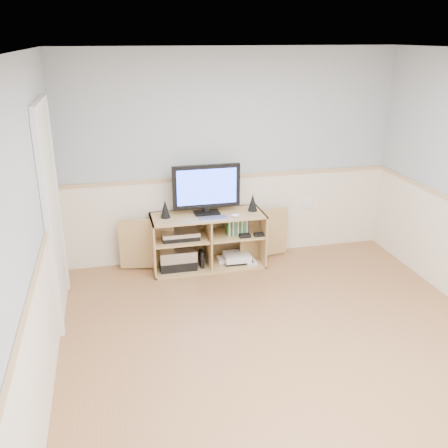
{
  "coord_description": "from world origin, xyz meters",
  "views": [
    {
      "loc": [
        -1.41,
        -3.39,
        2.61
      ],
      "look_at": [
        -0.33,
        1.2,
        0.82
      ],
      "focal_mm": 40.0,
      "sensor_mm": 36.0,
      "label": 1
    }
  ],
  "objects": [
    {
      "name": "keyboard",
      "position": [
        -0.31,
        1.83,
        0.66
      ],
      "size": [
        0.33,
        0.13,
        0.01
      ],
      "primitive_type": "cube",
      "rotation": [
        0.0,
        0.0,
        0.02
      ],
      "color": "silver",
      "rests_on": "media_cabinet"
    },
    {
      "name": "mouse",
      "position": [
        -0.05,
        1.83,
        0.67
      ],
      "size": [
        0.1,
        0.07,
        0.04
      ],
      "primitive_type": "ellipsoid",
      "rotation": [
        0.0,
        0.0,
        -0.02
      ],
      "color": "white",
      "rests_on": "media_cabinet"
    },
    {
      "name": "monitor",
      "position": [
        -0.35,
        2.02,
        0.97
      ],
      "size": [
        0.79,
        0.18,
        0.58
      ],
      "color": "black",
      "rests_on": "media_cabinet"
    },
    {
      "name": "speaker_left",
      "position": [
        -0.83,
        1.99,
        0.75
      ],
      "size": [
        0.11,
        0.11,
        0.21
      ],
      "primitive_type": "cone",
      "color": "black",
      "rests_on": "media_cabinet"
    },
    {
      "name": "room",
      "position": [
        -0.06,
        0.12,
        1.22
      ],
      "size": [
        4.04,
        4.54,
        2.54
      ],
      "color": "#B3814F",
      "rests_on": "ground"
    },
    {
      "name": "wall_outlet",
      "position": [
        1.0,
        2.23,
        0.6
      ],
      "size": [
        0.12,
        0.03,
        0.12
      ],
      "primitive_type": "cube",
      "color": "white",
      "rests_on": "wall_back"
    },
    {
      "name": "av_components",
      "position": [
        -0.7,
        1.97,
        0.22
      ],
      "size": [
        0.51,
        0.32,
        0.47
      ],
      "color": "black",
      "rests_on": "media_cabinet"
    },
    {
      "name": "game_cases",
      "position": [
        0.0,
        1.95,
        0.48
      ],
      "size": [
        0.26,
        0.14,
        0.19
      ],
      "primitive_type": "cube",
      "color": "#3F8C3F",
      "rests_on": "media_cabinet"
    },
    {
      "name": "media_cabinet",
      "position": [
        -0.35,
        2.03,
        0.33
      ],
      "size": [
        2.07,
        0.5,
        0.65
      ],
      "color": "tan",
      "rests_on": "floor"
    },
    {
      "name": "game_consoles",
      "position": [
        -0.01,
        1.96,
        0.07
      ],
      "size": [
        0.45,
        0.3,
        0.11
      ],
      "color": "white",
      "rests_on": "media_cabinet"
    },
    {
      "name": "speaker_right",
      "position": [
        0.2,
        1.99,
        0.75
      ],
      "size": [
        0.11,
        0.11,
        0.21
      ],
      "primitive_type": "cone",
      "color": "black",
      "rests_on": "media_cabinet"
    }
  ]
}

